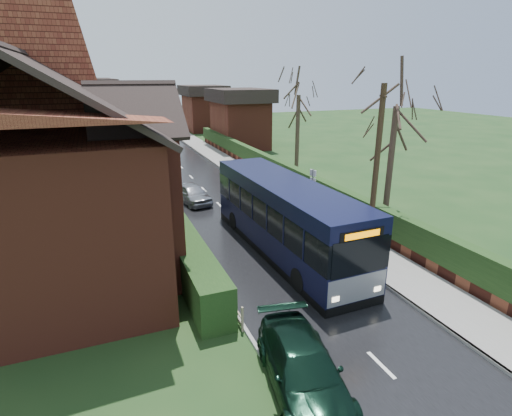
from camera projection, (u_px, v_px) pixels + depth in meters
name	position (u px, v px, depth m)	size (l,w,h in m)	color
ground	(289.00, 274.00, 16.74)	(140.00, 140.00, 0.00)	#2D461E
road	(220.00, 205.00, 25.55)	(6.00, 100.00, 0.02)	black
pavement	(280.00, 197.00, 27.02)	(2.50, 100.00, 0.14)	slate
kerb_right	(263.00, 199.00, 26.60)	(0.12, 100.00, 0.14)	gray
kerb_left	(172.00, 210.00, 24.46)	(0.12, 100.00, 0.10)	gray
front_hedge	(172.00, 228.00, 19.52)	(1.20, 16.00, 1.60)	black
picket_fence	(188.00, 233.00, 19.90)	(0.10, 16.00, 0.90)	gray
right_wall_hedge	(301.00, 181.00, 27.27)	(0.60, 50.00, 1.80)	maroon
brick_house	(50.00, 165.00, 16.49)	(9.30, 14.60, 10.30)	maroon
bus	(285.00, 218.00, 18.36)	(2.84, 11.20, 3.38)	black
car_silver	(192.00, 193.00, 25.87)	(1.51, 3.76, 1.28)	#A3A3A7
car_green	(303.00, 368.00, 10.42)	(1.81, 4.46, 1.30)	black
car_distant	(141.00, 135.00, 50.79)	(1.36, 3.90, 1.28)	black
bus_stop_sign	(312.00, 187.00, 22.15)	(0.16, 0.46, 3.04)	slate
telegraph_pole	(376.00, 170.00, 18.10)	(0.49, 0.93, 7.61)	#2F2215
tree_right_near	(398.00, 97.00, 19.31)	(4.30, 4.30, 9.27)	#382921
tree_right_far	(299.00, 89.00, 32.54)	(4.72, 4.72, 9.12)	#3A2D22
tree_house_side	(60.00, 78.00, 24.07)	(4.56, 4.56, 10.36)	#372B21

